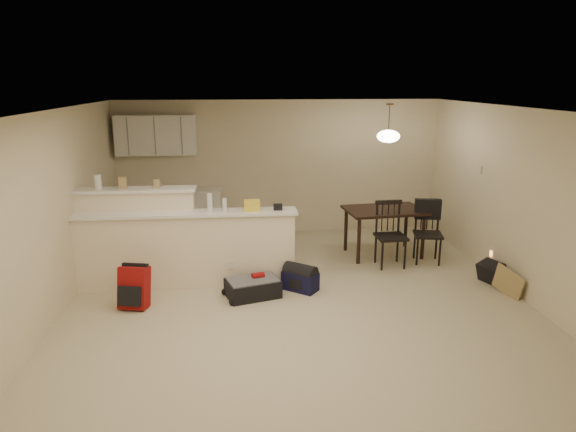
{
  "coord_description": "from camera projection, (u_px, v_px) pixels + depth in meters",
  "views": [
    {
      "loc": [
        -0.74,
        -6.02,
        2.85
      ],
      "look_at": [
        -0.1,
        0.7,
        1.05
      ],
      "focal_mm": 32.0,
      "sensor_mm": 36.0,
      "label": 1
    }
  ],
  "objects": [
    {
      "name": "room",
      "position": [
        302.0,
        215.0,
        6.27
      ],
      "size": [
        7.0,
        7.02,
        2.5
      ],
      "color": "beige",
      "rests_on": "ground"
    },
    {
      "name": "breakfast_bar",
      "position": [
        169.0,
        244.0,
        7.22
      ],
      "size": [
        3.08,
        0.58,
        1.39
      ],
      "color": "#F4E6C6",
      "rests_on": "ground"
    },
    {
      "name": "upper_cabinets",
      "position": [
        156.0,
        135.0,
        9.1
      ],
      "size": [
        1.4,
        0.34,
        0.7
      ],
      "primitive_type": "cube",
      "color": "white",
      "rests_on": "room"
    },
    {
      "name": "kitchen_counter",
      "position": [
        172.0,
        215.0,
        9.36
      ],
      "size": [
        1.8,
        0.6,
        0.9
      ],
      "primitive_type": "cube",
      "color": "white",
      "rests_on": "ground"
    },
    {
      "name": "thermostat",
      "position": [
        480.0,
        169.0,
        7.97
      ],
      "size": [
        0.02,
        0.12,
        0.12
      ],
      "primitive_type": "cube",
      "color": "beige",
      "rests_on": "room"
    },
    {
      "name": "jar",
      "position": [
        98.0,
        182.0,
        7.04
      ],
      "size": [
        0.1,
        0.1,
        0.2
      ],
      "primitive_type": "cylinder",
      "color": "silver",
      "rests_on": "breakfast_bar"
    },
    {
      "name": "cereal_box",
      "position": [
        123.0,
        183.0,
        7.08
      ],
      "size": [
        0.1,
        0.07,
        0.16
      ],
      "primitive_type": "cube",
      "color": "tan",
      "rests_on": "breakfast_bar"
    },
    {
      "name": "small_box",
      "position": [
        157.0,
        184.0,
        7.12
      ],
      "size": [
        0.08,
        0.06,
        0.12
      ],
      "primitive_type": "cube",
      "color": "tan",
      "rests_on": "breakfast_bar"
    },
    {
      "name": "bottle_a",
      "position": [
        210.0,
        202.0,
        7.04
      ],
      "size": [
        0.07,
        0.07,
        0.26
      ],
      "primitive_type": "cylinder",
      "color": "silver",
      "rests_on": "breakfast_bar"
    },
    {
      "name": "bottle_b",
      "position": [
        225.0,
        205.0,
        7.07
      ],
      "size": [
        0.06,
        0.06,
        0.18
      ],
      "primitive_type": "cylinder",
      "color": "silver",
      "rests_on": "breakfast_bar"
    },
    {
      "name": "bag_lump",
      "position": [
        252.0,
        206.0,
        7.11
      ],
      "size": [
        0.22,
        0.18,
        0.14
      ],
      "primitive_type": "cube",
      "color": "tan",
      "rests_on": "breakfast_bar"
    },
    {
      "name": "pouch",
      "position": [
        278.0,
        207.0,
        7.15
      ],
      "size": [
        0.12,
        0.1,
        0.08
      ],
      "primitive_type": "cube",
      "color": "tan",
      "rests_on": "breakfast_bar"
    },
    {
      "name": "dining_table",
      "position": [
        384.0,
        215.0,
        8.46
      ],
      "size": [
        1.34,
        0.97,
        0.79
      ],
      "rotation": [
        0.0,
        0.0,
        0.1
      ],
      "color": "black",
      "rests_on": "ground"
    },
    {
      "name": "pendant_lamp",
      "position": [
        388.0,
        136.0,
        8.13
      ],
      "size": [
        0.36,
        0.36,
        0.62
      ],
      "color": "brown",
      "rests_on": "room"
    },
    {
      "name": "dining_chair_near",
      "position": [
        391.0,
        235.0,
        7.98
      ],
      "size": [
        0.47,
        0.45,
        1.02
      ],
      "primitive_type": null,
      "rotation": [
        0.0,
        0.0,
        0.04
      ],
      "color": "black",
      "rests_on": "ground"
    },
    {
      "name": "dining_chair_far",
      "position": [
        428.0,
        233.0,
        8.15
      ],
      "size": [
        0.5,
        0.48,
        0.98
      ],
      "primitive_type": null,
      "rotation": [
        0.0,
        0.0,
        -0.2
      ],
      "color": "black",
      "rests_on": "ground"
    },
    {
      "name": "suitcase",
      "position": [
        253.0,
        288.0,
        6.94
      ],
      "size": [
        0.79,
        0.63,
        0.23
      ],
      "primitive_type": "cube",
      "rotation": [
        0.0,
        0.0,
        0.3
      ],
      "color": "black",
      "rests_on": "ground"
    },
    {
      "name": "red_backpack",
      "position": [
        134.0,
        287.0,
        6.58
      ],
      "size": [
        0.4,
        0.3,
        0.54
      ],
      "primitive_type": "cube",
      "rotation": [
        0.0,
        0.0,
        -0.22
      ],
      "color": "maroon",
      "rests_on": "ground"
    },
    {
      "name": "navy_duffel",
      "position": [
        300.0,
        281.0,
        7.15
      ],
      "size": [
        0.54,
        0.5,
        0.26
      ],
      "primitive_type": "cube",
      "rotation": [
        0.0,
        0.0,
        -0.66
      ],
      "color": "black",
      "rests_on": "ground"
    },
    {
      "name": "black_daypack",
      "position": [
        492.0,
        273.0,
        7.4
      ],
      "size": [
        0.35,
        0.4,
        0.3
      ],
      "primitive_type": "cube",
      "rotation": [
        0.0,
        0.0,
        1.94
      ],
      "color": "black",
      "rests_on": "ground"
    },
    {
      "name": "cardboard_sheet",
      "position": [
        508.0,
        283.0,
        6.96
      ],
      "size": [
        0.16,
        0.46,
        0.37
      ],
      "primitive_type": "cube",
      "rotation": [
        0.0,
        0.0,
        1.87
      ],
      "color": "tan",
      "rests_on": "ground"
    }
  ]
}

